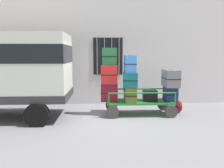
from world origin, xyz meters
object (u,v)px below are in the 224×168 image
suitcase_left_top (109,56)px  luggage_cart (140,104)px  suitcase_center_bottom (150,96)px  suitcase_midleft_top (130,64)px  backpack (179,107)px  suitcase_midleft_bottom (130,94)px  suitcase_left_middle (109,75)px  suitcase_midleft_middle (130,80)px  suitcase_midright_bottom (170,94)px  suitcase_midright_middle (171,78)px  suitcase_left_bottom (109,93)px

suitcase_left_top → luggage_cart: bearing=0.7°
suitcase_left_top → suitcase_center_bottom: bearing=0.9°
suitcase_midleft_top → backpack: 2.36m
luggage_cart → suitcase_left_top: size_ratio=4.07×
suitcase_midleft_bottom → suitcase_center_bottom: (0.70, 0.05, -0.07)m
luggage_cart → suitcase_left_middle: suitcase_left_middle is taller
suitcase_midleft_middle → suitcase_midright_bottom: bearing=-0.5°
luggage_cart → suitcase_midleft_middle: 0.91m
suitcase_midleft_bottom → suitcase_midright_middle: 1.51m
suitcase_midleft_middle → suitcase_midright_bottom: size_ratio=1.58×
suitcase_left_bottom → suitcase_left_middle: (0.00, -0.00, 0.62)m
suitcase_midleft_bottom → suitcase_midright_middle: (1.41, 0.03, 0.54)m
suitcase_midleft_top → backpack: (1.78, 0.09, -1.54)m
suitcase_midright_bottom → suitcase_midleft_bottom: bearing=-179.7°
suitcase_midleft_top → suitcase_center_bottom: suitcase_midleft_top is taller
suitcase_left_top → suitcase_midright_bottom: 2.48m
suitcase_midleft_top → suitcase_midright_bottom: (1.41, -0.07, -1.04)m
suitcase_left_middle → suitcase_midleft_bottom: 0.98m
suitcase_left_top → suitcase_midright_middle: size_ratio=0.70×
suitcase_midleft_top → suitcase_center_bottom: size_ratio=1.53×
luggage_cart → suitcase_left_top: suitcase_left_top is taller
luggage_cart → backpack: bearing=5.2°
suitcase_midright_bottom → suitcase_midleft_middle: bearing=179.5°
suitcase_midright_bottom → backpack: suitcase_midright_bottom is taller
suitcase_midleft_middle → backpack: (1.78, 0.15, -1.01)m
suitcase_center_bottom → suitcase_left_middle: bearing=-178.5°
luggage_cart → suitcase_left_bottom: (-1.06, -0.03, 0.40)m
suitcase_left_middle → suitcase_midright_bottom: bearing=-0.1°
backpack → luggage_cart: bearing=-174.8°
suitcase_left_middle → suitcase_midright_bottom: (2.11, -0.00, -0.68)m
suitcase_midleft_middle → suitcase_center_bottom: bearing=2.3°
luggage_cart → suitcase_midleft_bottom: bearing=-173.6°
suitcase_left_middle → suitcase_midleft_middle: bearing=0.8°
suitcase_midright_bottom → suitcase_midleft_top: bearing=177.1°
suitcase_midleft_bottom → suitcase_left_top: bearing=177.8°
suitcase_midright_middle → suitcase_midright_bottom: bearing=-90.0°
suitcase_center_bottom → backpack: size_ratio=1.17×
suitcase_left_middle → suitcase_left_top: size_ratio=1.09×
suitcase_midright_middle → suitcase_midleft_middle: bearing=-179.7°
suitcase_left_bottom → suitcase_midleft_middle: (0.70, 0.01, 0.45)m
suitcase_left_middle → suitcase_midright_middle: suitcase_left_middle is taller
suitcase_left_middle → luggage_cart: bearing=1.6°
suitcase_center_bottom → suitcase_midright_bottom: bearing=-3.3°
luggage_cart → suitcase_midright_bottom: (1.06, -0.03, 0.34)m
suitcase_left_top → suitcase_midleft_middle: (0.70, -0.01, -0.78)m
suitcase_midleft_bottom → suitcase_midleft_top: bearing=90.0°
suitcase_midleft_top → suitcase_midleft_bottom: bearing=-90.0°
luggage_cart → suitcase_midleft_middle: bearing=-176.9°
luggage_cart → suitcase_midright_bottom: suitcase_midright_bottom is taller
suitcase_left_bottom → suitcase_midright_middle: suitcase_midright_middle is taller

